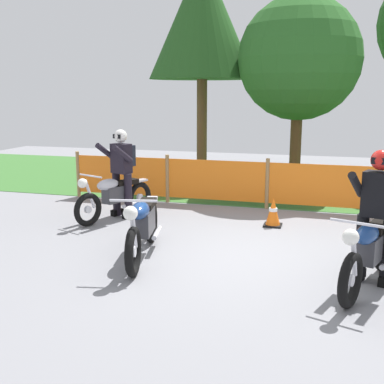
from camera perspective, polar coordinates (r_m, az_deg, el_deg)
ground at (r=7.22m, az=5.91°, el=-7.46°), size 24.00×24.00×0.02m
grass_verge at (r=13.08m, az=10.58°, el=1.18°), size 24.00×6.22×0.01m
barrier_fence at (r=9.94m, az=8.98°, el=1.07°), size 8.76×0.08×1.05m
tree_leftmost at (r=13.30m, az=1.24°, el=20.04°), size 2.84×2.84×5.88m
tree_near_left at (r=12.28m, az=12.71°, el=15.25°), size 2.98×2.98×4.67m
motorcycle_lead at (r=6.24m, az=20.45°, el=-6.62°), size 0.90×1.97×0.97m
motorcycle_trailing at (r=9.16m, az=-9.23°, el=-0.45°), size 0.89×1.85×0.92m
motorcycle_third at (r=6.93m, az=-5.89°, el=-3.98°), size 0.70×2.11×1.01m
rider_lead at (r=6.33m, az=21.29°, el=-1.93°), size 0.67×0.77×1.69m
rider_trailing at (r=9.21m, az=-8.38°, el=2.84°), size 0.68×0.78×1.69m
traffic_cone at (r=8.71m, az=9.67°, el=-2.37°), size 0.32×0.32×0.53m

